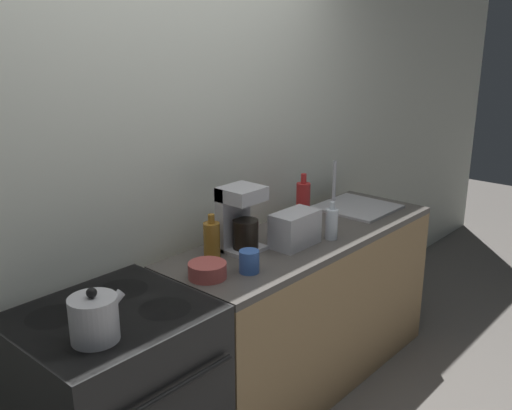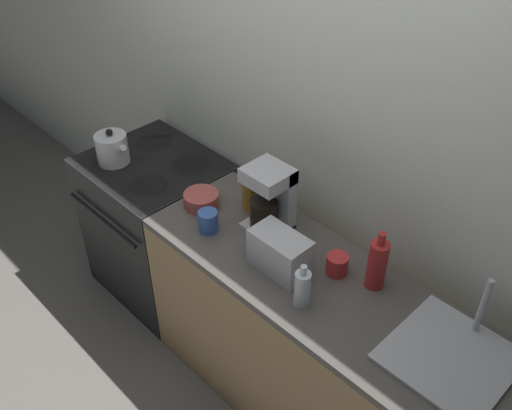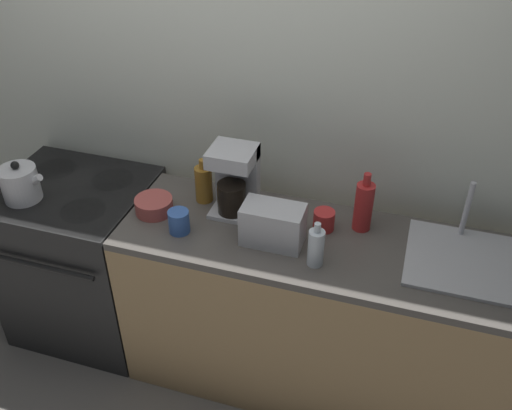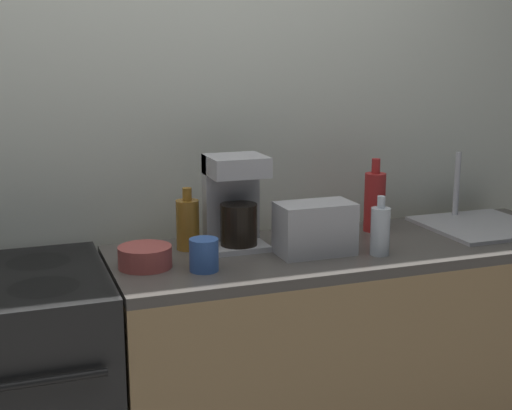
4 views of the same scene
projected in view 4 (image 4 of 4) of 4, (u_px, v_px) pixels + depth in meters
wall_back at (158, 133)px, 2.69m from camera, size 8.00×0.05×2.60m
counter_block at (353, 360)px, 2.70m from camera, size 1.79×0.60×0.91m
toaster at (315, 228)px, 2.46m from camera, size 0.26×0.15×0.18m
coffee_maker at (235, 200)px, 2.53m from camera, size 0.20×0.19×0.33m
sink_tray at (480, 224)px, 2.84m from camera, size 0.43×0.44×0.28m
bottle_amber at (188, 224)px, 2.52m from camera, size 0.08×0.08×0.22m
bottle_red at (375, 201)px, 2.77m from camera, size 0.08×0.08×0.28m
bottle_clear at (380, 230)px, 2.45m from camera, size 0.07×0.07×0.21m
cup_blue at (204, 255)px, 2.28m from camera, size 0.09×0.09×0.11m
cup_red at (344, 226)px, 2.68m from camera, size 0.09×0.09×0.09m
bowl at (145, 257)px, 2.32m from camera, size 0.18×0.18×0.07m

